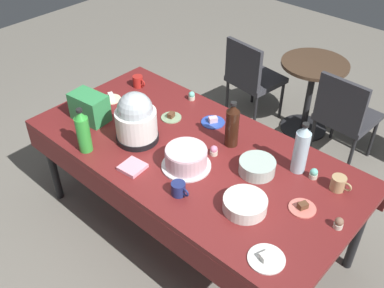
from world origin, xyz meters
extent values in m
plane|color=slate|center=(0.00, 0.00, 0.00)|extent=(9.00, 9.00, 0.00)
cube|color=maroon|center=(0.00, 0.00, 0.73)|extent=(2.20, 1.10, 0.04)
cylinder|color=black|center=(-1.02, -0.47, 0.35)|extent=(0.06, 0.06, 0.71)
cylinder|color=black|center=(-1.02, 0.47, 0.35)|extent=(0.06, 0.06, 0.71)
cylinder|color=black|center=(1.02, 0.47, 0.35)|extent=(0.06, 0.06, 0.71)
cube|color=maroon|center=(0.00, -0.55, 0.62)|extent=(2.20, 0.01, 0.18)
cube|color=maroon|center=(0.00, 0.55, 0.62)|extent=(2.20, 0.01, 0.18)
cylinder|color=silver|center=(0.08, -0.14, 0.76)|extent=(0.31, 0.31, 0.01)
cylinder|color=beige|center=(0.08, -0.14, 0.82)|extent=(0.26, 0.26, 0.11)
cylinder|color=silver|center=(0.08, -0.14, 0.88)|extent=(0.25, 0.25, 0.01)
cylinder|color=black|center=(-0.35, -0.16, 0.77)|extent=(0.28, 0.28, 0.04)
cylinder|color=white|center=(-0.35, -0.16, 0.88)|extent=(0.27, 0.27, 0.18)
sphere|color=#B2BCC1|center=(-0.35, -0.16, 0.99)|extent=(0.23, 0.23, 0.23)
cylinder|color=#B2C6BC|center=(0.43, 0.11, 0.79)|extent=(0.22, 0.22, 0.08)
cylinder|color=silver|center=(0.57, -0.19, 0.79)|extent=(0.25, 0.25, 0.08)
cylinder|color=beige|center=(-0.87, 0.04, 0.75)|extent=(0.15, 0.15, 0.01)
cube|color=white|center=(-0.87, 0.04, 0.78)|extent=(0.06, 0.05, 0.05)
cylinder|color=#2D4CB2|center=(-0.10, 0.33, 0.75)|extent=(0.17, 0.17, 0.01)
cube|color=beige|center=(-0.10, 0.33, 0.78)|extent=(0.07, 0.07, 0.04)
cylinder|color=#8CA87F|center=(-0.36, 0.17, 0.75)|extent=(0.15, 0.15, 0.01)
cube|color=brown|center=(-0.36, 0.17, 0.78)|extent=(0.05, 0.06, 0.04)
cylinder|color=#E07266|center=(0.80, 0.02, 0.75)|extent=(0.15, 0.15, 0.01)
cube|color=brown|center=(0.80, 0.02, 0.77)|extent=(0.06, 0.06, 0.03)
cylinder|color=white|center=(0.85, -0.39, 0.75)|extent=(0.19, 0.19, 0.01)
cube|color=white|center=(0.85, -0.39, 0.77)|extent=(0.07, 0.08, 0.03)
cylinder|color=beige|center=(0.72, 0.29, 0.77)|extent=(0.05, 0.05, 0.03)
sphere|color=#6BC6B2|center=(0.72, 0.29, 0.79)|extent=(0.05, 0.05, 0.05)
cylinder|color=beige|center=(1.01, 0.03, 0.77)|extent=(0.05, 0.05, 0.03)
sphere|color=brown|center=(1.01, 0.03, 0.79)|extent=(0.05, 0.05, 0.05)
cylinder|color=beige|center=(0.13, 0.06, 0.77)|extent=(0.05, 0.05, 0.03)
sphere|color=pink|center=(0.13, 0.06, 0.79)|extent=(0.05, 0.05, 0.05)
cylinder|color=beige|center=(-0.42, 0.46, 0.77)|extent=(0.05, 0.05, 0.03)
sphere|color=#6BC6B2|center=(-0.42, 0.46, 0.79)|extent=(0.05, 0.05, 0.05)
cylinder|color=green|center=(-0.51, -0.46, 0.87)|extent=(0.09, 0.09, 0.25)
cone|color=green|center=(-0.51, -0.46, 1.02)|extent=(0.08, 0.08, 0.05)
cylinder|color=black|center=(-0.51, -0.46, 1.05)|extent=(0.04, 0.04, 0.02)
cylinder|color=silver|center=(0.61, 0.29, 0.89)|extent=(0.09, 0.09, 0.28)
cone|color=silver|center=(0.61, 0.29, 1.05)|extent=(0.08, 0.08, 0.05)
cylinder|color=black|center=(0.61, 0.29, 1.09)|extent=(0.04, 0.04, 0.02)
cylinder|color=#33190F|center=(0.15, 0.22, 0.88)|extent=(0.09, 0.09, 0.26)
cone|color=#33190F|center=(0.15, 0.22, 1.03)|extent=(0.08, 0.08, 0.05)
cylinder|color=black|center=(0.15, 0.22, 1.06)|extent=(0.04, 0.04, 0.02)
cylinder|color=tan|center=(0.87, 0.30, 0.79)|extent=(0.09, 0.09, 0.09)
torus|color=tan|center=(0.92, 0.30, 0.80)|extent=(0.06, 0.01, 0.06)
cylinder|color=#B2231E|center=(-0.86, 0.32, 0.80)|extent=(0.08, 0.08, 0.09)
torus|color=#B2231E|center=(-0.81, 0.32, 0.80)|extent=(0.06, 0.01, 0.06)
cylinder|color=navy|center=(0.21, -0.35, 0.79)|extent=(0.08, 0.08, 0.08)
torus|color=navy|center=(0.27, -0.35, 0.79)|extent=(0.05, 0.01, 0.05)
cube|color=#338C4C|center=(-0.77, -0.22, 0.85)|extent=(0.28, 0.19, 0.20)
cube|color=pink|center=(-0.15, -0.38, 0.76)|extent=(0.15, 0.15, 0.02)
cube|color=#333338|center=(-0.55, 1.53, 0.42)|extent=(0.49, 0.49, 0.05)
cube|color=#333338|center=(-0.58, 1.33, 0.65)|extent=(0.42, 0.09, 0.40)
cylinder|color=black|center=(-0.34, 1.69, 0.20)|extent=(0.03, 0.03, 0.40)
cylinder|color=black|center=(-0.71, 1.74, 0.20)|extent=(0.03, 0.03, 0.40)
cylinder|color=black|center=(-0.39, 1.32, 0.20)|extent=(0.03, 0.03, 0.40)
cylinder|color=black|center=(-0.76, 1.37, 0.20)|extent=(0.03, 0.03, 0.40)
cube|color=#333338|center=(0.40, 1.53, 0.42)|extent=(0.46, 0.46, 0.05)
cube|color=#333338|center=(0.39, 1.33, 0.65)|extent=(0.42, 0.06, 0.40)
cylinder|color=black|center=(0.60, 1.71, 0.20)|extent=(0.03, 0.03, 0.40)
cylinder|color=black|center=(0.22, 1.73, 0.20)|extent=(0.03, 0.03, 0.40)
cylinder|color=black|center=(0.58, 1.33, 0.20)|extent=(0.03, 0.03, 0.40)
cylinder|color=black|center=(0.20, 1.35, 0.20)|extent=(0.03, 0.03, 0.40)
cylinder|color=#473323|center=(-0.05, 1.68, 0.70)|extent=(0.60, 0.60, 0.03)
cylinder|color=black|center=(-0.05, 1.68, 0.35)|extent=(0.06, 0.06, 0.67)
cylinder|color=black|center=(-0.05, 1.68, 0.01)|extent=(0.44, 0.44, 0.02)
camera|label=1|loc=(1.49, -1.65, 2.53)|focal=41.09mm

